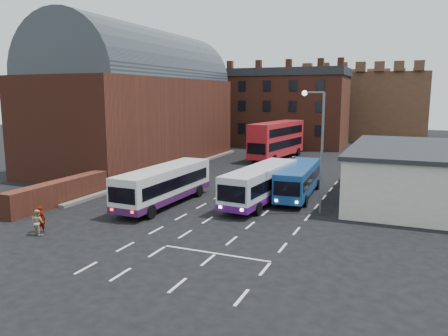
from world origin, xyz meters
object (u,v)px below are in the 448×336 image
at_px(bus_white_outbound, 165,183).
at_px(pedestrian_red, 40,219).
at_px(bus_blue, 299,178).
at_px(street_lamp, 318,141).
at_px(bus_white_inbound, 261,182).
at_px(bus_red_double, 277,139).
at_px(pedestrian_beige, 38,222).

distance_m(bus_white_outbound, pedestrian_red, 9.47).
distance_m(bus_blue, street_lamp, 6.26).
relative_size(bus_blue, pedestrian_red, 5.90).
relative_size(bus_white_inbound, bus_red_double, 0.86).
height_order(bus_white_outbound, pedestrian_red, bus_white_outbound).
relative_size(bus_white_outbound, pedestrian_red, 6.47).
bearing_deg(pedestrian_beige, bus_white_inbound, -119.16).
bearing_deg(bus_white_outbound, pedestrian_red, -110.57).
bearing_deg(bus_white_outbound, street_lamp, 10.58).
height_order(bus_red_double, pedestrian_red, bus_red_double).
bearing_deg(bus_white_inbound, bus_red_double, -72.31).
relative_size(bus_red_double, street_lamp, 1.42).
xyz_separation_m(bus_white_outbound, pedestrian_red, (-3.50, -8.76, -0.87)).
bearing_deg(pedestrian_red, street_lamp, -162.97).
height_order(bus_blue, bus_red_double, bus_red_double).
relative_size(bus_white_outbound, street_lamp, 1.23).
height_order(bus_white_outbound, pedestrian_beige, bus_white_outbound).
bearing_deg(bus_red_double, bus_white_outbound, 95.11).
bearing_deg(bus_white_inbound, pedestrian_red, 54.61).
distance_m(bus_white_inbound, pedestrian_beige, 15.89).
bearing_deg(bus_white_outbound, bus_red_double, 88.54).
relative_size(street_lamp, pedestrian_red, 5.24).
height_order(bus_blue, pedestrian_red, bus_blue).
distance_m(bus_red_double, street_lamp, 26.47).
height_order(bus_blue, street_lamp, street_lamp).
height_order(bus_white_inbound, bus_blue, bus_white_inbound).
xyz_separation_m(bus_white_outbound, street_lamp, (11.07, 1.83, 3.45)).
relative_size(bus_white_outbound, bus_white_inbound, 1.01).
bearing_deg(bus_white_inbound, street_lamp, 167.18).
height_order(bus_red_double, pedestrian_beige, bus_red_double).
xyz_separation_m(bus_white_inbound, street_lamp, (4.49, -1.41, 3.49)).
bearing_deg(pedestrian_red, bus_white_outbound, -130.76).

